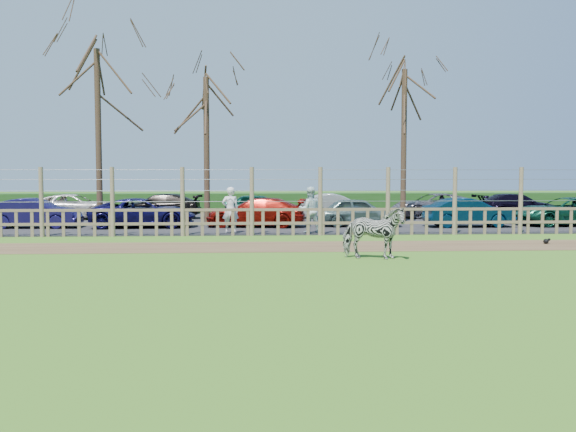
{
  "coord_description": "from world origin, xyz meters",
  "views": [
    {
      "loc": [
        -0.02,
        -15.29,
        2.35
      ],
      "look_at": [
        1.0,
        2.5,
        1.1
      ],
      "focal_mm": 40.0,
      "sensor_mm": 36.0,
      "label": 1
    }
  ],
  "objects": [
    {
      "name": "ground",
      "position": [
        0.0,
        0.0,
        0.0
      ],
      "size": [
        120.0,
        120.0,
        0.0
      ],
      "primitive_type": "plane",
      "color": "#588E2B",
      "rests_on": "ground"
    },
    {
      "name": "car_9",
      "position": [
        -4.56,
        16.39,
        0.64
      ],
      "size": [
        4.23,
        1.93,
        1.2
      ],
      "primitive_type": "imported",
      "rotation": [
        0.0,
        0.0,
        4.65
      ],
      "color": "black",
      "rests_on": "asphalt"
    },
    {
      "name": "fence",
      "position": [
        0.0,
        8.0,
        0.8
      ],
      "size": [
        30.16,
        0.16,
        2.5
      ],
      "color": "brown",
      "rests_on": "ground"
    },
    {
      "name": "crow",
      "position": [
        9.49,
        4.76,
        0.09
      ],
      "size": [
        0.23,
        0.17,
        0.19
      ],
      "color": "black",
      "rests_on": "ground"
    },
    {
      "name": "car_6",
      "position": [
        13.34,
        11.18,
        0.64
      ],
      "size": [
        4.4,
        2.17,
        1.2
      ],
      "primitive_type": "imported",
      "rotation": [
        0.0,
        0.0,
        4.75
      ],
      "color": "#104A33",
      "rests_on": "asphalt"
    },
    {
      "name": "car_4",
      "position": [
        4.49,
        11.34,
        0.64
      ],
      "size": [
        3.59,
        1.6,
        1.2
      ],
      "primitive_type": "imported",
      "rotation": [
        0.0,
        0.0,
        1.52
      ],
      "color": "#4F6864",
      "rests_on": "asphalt"
    },
    {
      "name": "car_3",
      "position": [
        0.17,
        11.33,
        0.64
      ],
      "size": [
        4.33,
        2.23,
        1.2
      ],
      "primitive_type": "imported",
      "rotation": [
        0.0,
        0.0,
        4.57
      ],
      "color": "maroon",
      "rests_on": "asphalt"
    },
    {
      "name": "zebra",
      "position": [
        3.23,
        1.58,
        0.71
      ],
      "size": [
        1.82,
        1.18,
        1.42
      ],
      "primitive_type": "imported",
      "rotation": [
        0.0,
        0.0,
        1.31
      ],
      "color": "gray",
      "rests_on": "ground"
    },
    {
      "name": "hedge",
      "position": [
        0.0,
        21.5,
        0.55
      ],
      "size": [
        46.0,
        2.0,
        1.1
      ],
      "primitive_type": "cube",
      "color": "#1E4716",
      "rests_on": "ground"
    },
    {
      "name": "visitor_b",
      "position": [
        2.17,
        8.6,
        0.9
      ],
      "size": [
        0.9,
        0.73,
        1.72
      ],
      "primitive_type": "imported",
      "rotation": [
        0.0,
        0.0,
        3.23
      ],
      "color": "silver",
      "rests_on": "asphalt"
    },
    {
      "name": "car_8",
      "position": [
        -8.59,
        16.16,
        0.64
      ],
      "size": [
        4.33,
        2.02,
        1.2
      ],
      "primitive_type": "imported",
      "rotation": [
        0.0,
        0.0,
        1.56
      ],
      "color": "silver",
      "rests_on": "asphalt"
    },
    {
      "name": "tree_mid",
      "position": [
        -2.0,
        13.5,
        4.87
      ],
      "size": [
        4.8,
        4.8,
        6.83
      ],
      "color": "#3D2B1E",
      "rests_on": "ground"
    },
    {
      "name": "car_12",
      "position": [
        9.09,
        16.22,
        0.64
      ],
      "size": [
        4.54,
        2.55,
        1.2
      ],
      "primitive_type": "imported",
      "rotation": [
        0.0,
        0.0,
        4.85
      ],
      "color": "slate",
      "rests_on": "asphalt"
    },
    {
      "name": "asphalt",
      "position": [
        0.0,
        14.5,
        0.02
      ],
      "size": [
        44.0,
        13.0,
        0.04
      ],
      "primitive_type": "cube",
      "color": "#232326",
      "rests_on": "ground"
    },
    {
      "name": "car_10",
      "position": [
        0.39,
        16.31,
        0.64
      ],
      "size": [
        3.58,
        1.57,
        1.2
      ],
      "primitive_type": "imported",
      "rotation": [
        0.0,
        0.0,
        1.53
      ],
      "color": "#0F5039",
      "rests_on": "asphalt"
    },
    {
      "name": "car_5",
      "position": [
        8.99,
        10.79,
        0.64
      ],
      "size": [
        3.67,
        1.36,
        1.2
      ],
      "primitive_type": "imported",
      "rotation": [
        0.0,
        0.0,
        1.6
      ],
      "color": "#07253B",
      "rests_on": "asphalt"
    },
    {
      "name": "visitor_a",
      "position": [
        -0.8,
        8.64,
        0.9
      ],
      "size": [
        0.65,
        0.45,
        1.72
      ],
      "primitive_type": "imported",
      "rotation": [
        0.0,
        0.0,
        3.2
      ],
      "color": "silver",
      "rests_on": "asphalt"
    },
    {
      "name": "dirt_strip",
      "position": [
        0.0,
        4.5,
        0.01
      ],
      "size": [
        34.0,
        2.8,
        0.01
      ],
      "primitive_type": "cube",
      "color": "brown",
      "rests_on": "ground"
    },
    {
      "name": "tree_right",
      "position": [
        7.0,
        14.0,
        5.24
      ],
      "size": [
        4.8,
        4.8,
        7.35
      ],
      "color": "#3D2B1E",
      "rests_on": "ground"
    },
    {
      "name": "car_11",
      "position": [
        4.14,
        16.06,
        0.64
      ],
      "size": [
        3.65,
        1.29,
        1.2
      ],
      "primitive_type": "imported",
      "rotation": [
        0.0,
        0.0,
        1.58
      ],
      "color": "beige",
      "rests_on": "asphalt"
    },
    {
      "name": "car_2",
      "position": [
        -4.49,
        11.36,
        0.64
      ],
      "size": [
        4.41,
        2.2,
        1.2
      ],
      "primitive_type": "imported",
      "rotation": [
        0.0,
        0.0,
        1.62
      ],
      "color": "#110E44",
      "rests_on": "asphalt"
    },
    {
      "name": "car_13",
      "position": [
        13.09,
        15.64,
        0.64
      ],
      "size": [
        4.24,
        1.96,
        1.2
      ],
      "primitive_type": "imported",
      "rotation": [
        0.0,
        0.0,
        1.64
      ],
      "color": "black",
      "rests_on": "asphalt"
    },
    {
      "name": "tree_left",
      "position": [
        -6.5,
        12.5,
        5.62
      ],
      "size": [
        4.8,
        4.8,
        7.88
      ],
      "color": "#3D2B1E",
      "rests_on": "ground"
    },
    {
      "name": "car_1",
      "position": [
        -8.86,
        11.34,
        0.64
      ],
      "size": [
        3.66,
        1.32,
        1.2
      ],
      "primitive_type": "imported",
      "rotation": [
        0.0,
        0.0,
        1.56
      ],
      "color": "#17124A",
      "rests_on": "asphalt"
    }
  ]
}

